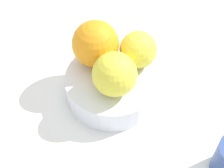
# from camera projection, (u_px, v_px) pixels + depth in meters

# --- Properties ---
(ground_plane) EXTENTS (1.10, 1.10, 0.02)m
(ground_plane) POSITION_uv_depth(u_px,v_px,m) (112.00, 97.00, 0.65)
(ground_plane) COLOR white
(fruit_bowl) EXTENTS (0.17, 0.17, 0.05)m
(fruit_bowl) POSITION_uv_depth(u_px,v_px,m) (112.00, 86.00, 0.62)
(fruit_bowl) COLOR silver
(fruit_bowl) RESTS_ON ground_plane
(orange_in_bowl_0) EXTENTS (0.08, 0.08, 0.08)m
(orange_in_bowl_0) POSITION_uv_depth(u_px,v_px,m) (95.00, 44.00, 0.60)
(orange_in_bowl_0) COLOR orange
(orange_in_bowl_0) RESTS_ON fruit_bowl
(orange_in_bowl_1) EXTENTS (0.07, 0.07, 0.07)m
(orange_in_bowl_1) POSITION_uv_depth(u_px,v_px,m) (115.00, 74.00, 0.56)
(orange_in_bowl_1) COLOR yellow
(orange_in_bowl_1) RESTS_ON fruit_bowl
(orange_in_bowl_2) EXTENTS (0.07, 0.07, 0.07)m
(orange_in_bowl_2) POSITION_uv_depth(u_px,v_px,m) (138.00, 50.00, 0.60)
(orange_in_bowl_2) COLOR yellow
(orange_in_bowl_2) RESTS_ON fruit_bowl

